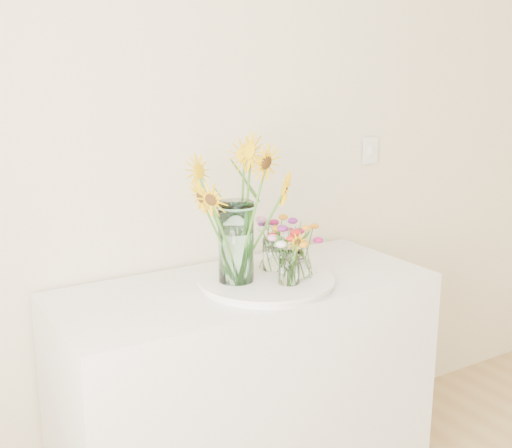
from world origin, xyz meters
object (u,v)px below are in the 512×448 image
Objects in this scene: mason_jar at (236,242)px; counter at (246,394)px; small_vase_a at (289,267)px; small_vase_c at (272,255)px; small_vase_b at (300,261)px; tray at (266,283)px.

counter is at bearing 30.61° from mason_jar.
small_vase_a reaches higher than small_vase_c.
small_vase_b is at bearing -20.05° from mason_jar.
small_vase_b reaches higher than small_vase_c.
small_vase_a is at bearing -151.26° from small_vase_b.
mason_jar reaches higher than small_vase_c.
counter is 0.57m from small_vase_a.
small_vase_b is 0.13m from small_vase_c.
counter is 0.58m from small_vase_b.
counter is 10.82× the size of small_vase_b.
small_vase_b reaches higher than tray.
tray is at bearing 112.89° from small_vase_a.
small_vase_a is 1.01× the size of small_vase_c.
mason_jar is (-0.11, 0.03, 0.16)m from tray.
mason_jar is (-0.06, -0.03, 0.62)m from counter.
tray is 0.12m from small_vase_a.
mason_jar is at bearing 139.77° from small_vase_a.
tray is 0.15m from small_vase_b.
tray is 3.73× the size of small_vase_c.
small_vase_a is 0.17m from small_vase_c.
small_vase_c is (0.18, 0.04, -0.08)m from mason_jar.
small_vase_a is 0.09m from small_vase_b.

